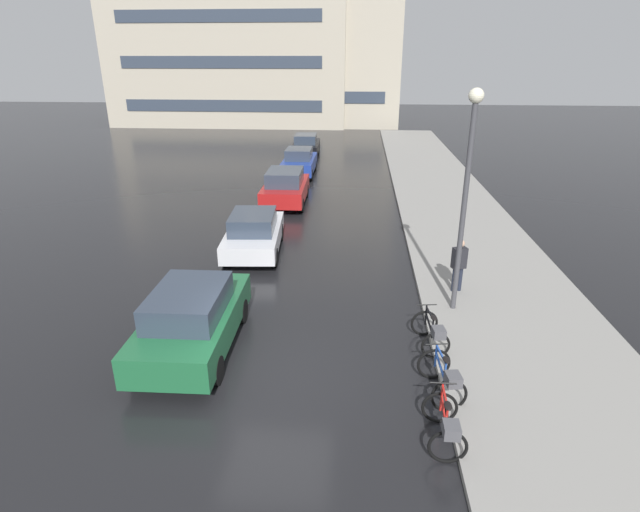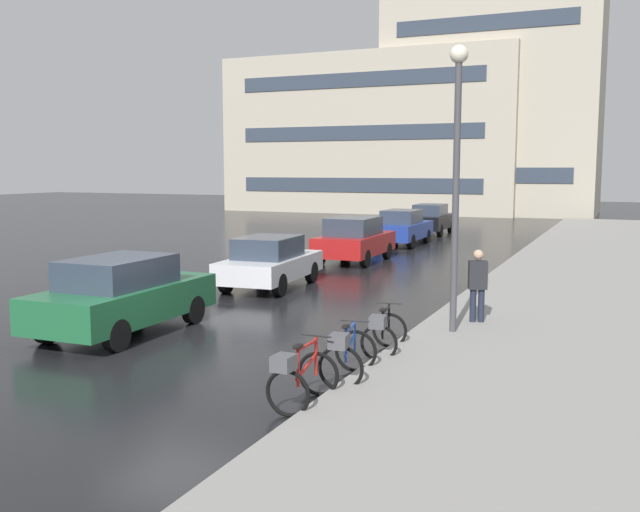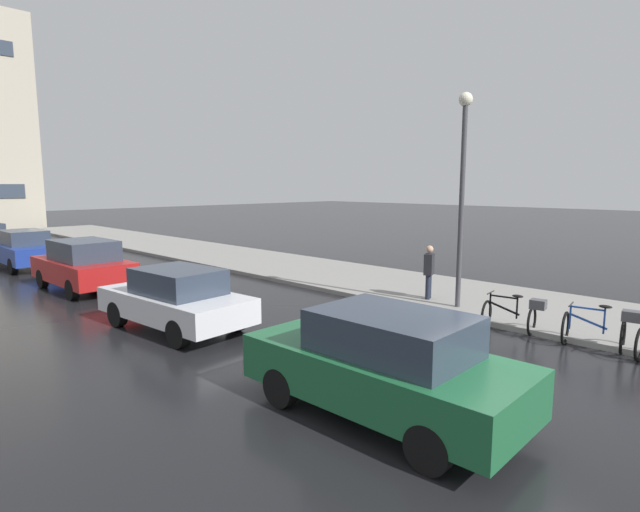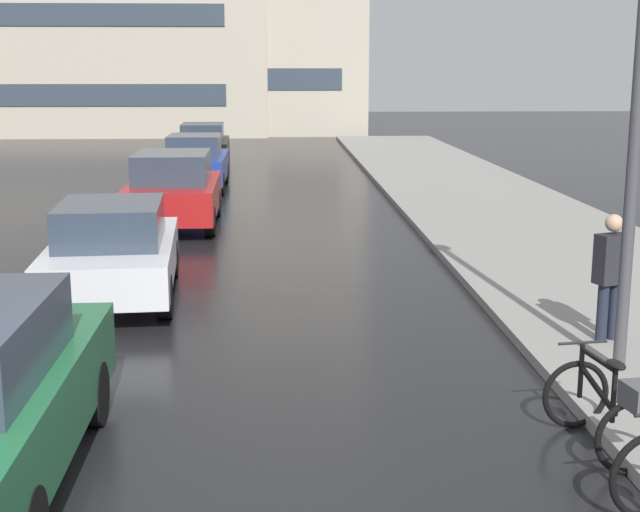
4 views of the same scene
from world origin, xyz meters
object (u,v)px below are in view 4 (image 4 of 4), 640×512
object	(u,v)px
car_blue	(195,162)
pedestrian	(611,274)
car_black	(203,146)
car_white	(113,250)
car_red	(174,189)
bicycle_third	(611,407)

from	to	relation	value
car_blue	pedestrian	world-z (taller)	pedestrian
car_black	pedestrian	world-z (taller)	pedestrian
car_white	car_red	distance (m)	6.46
car_red	pedestrian	bearing A→B (deg)	-55.34
car_blue	car_black	xyz separation A→B (m)	(-0.24, 5.91, 0.00)
bicycle_third	pedestrian	distance (m)	3.37
car_white	car_blue	world-z (taller)	car_blue
car_red	car_blue	size ratio (longest dim) A/B	0.98
car_white	pedestrian	xyz separation A→B (m)	(6.69, -2.93, 0.22)
car_red	car_blue	world-z (taller)	car_red
car_black	car_blue	bearing A→B (deg)	-87.70
bicycle_third	car_red	distance (m)	13.63
car_red	pedestrian	xyz separation A→B (m)	(6.49, -9.39, 0.13)
car_white	car_black	world-z (taller)	car_black
bicycle_third	car_black	world-z (taller)	car_black
car_white	car_blue	size ratio (longest dim) A/B	0.99
bicycle_third	car_white	size ratio (longest dim) A/B	0.33
car_blue	bicycle_third	bearing A→B (deg)	-73.94
car_white	car_red	size ratio (longest dim) A/B	1.01
car_blue	car_white	bearing A→B (deg)	-90.53
bicycle_third	car_red	size ratio (longest dim) A/B	0.34
car_black	car_white	bearing A→B (deg)	-89.64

